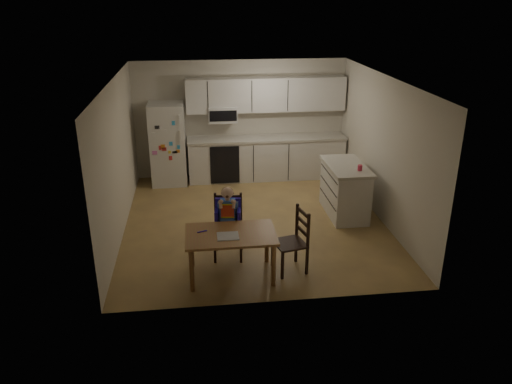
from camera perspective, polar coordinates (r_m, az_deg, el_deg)
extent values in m
cube|color=olive|center=(8.89, -0.20, -3.36)|extent=(4.50, 5.00, 0.01)
cube|color=beige|center=(10.83, -1.80, 8.33)|extent=(4.50, 0.02, 2.50)
cube|color=beige|center=(8.48, -15.52, 3.67)|extent=(0.02, 5.00, 2.50)
cube|color=beige|center=(8.97, 14.27, 4.77)|extent=(0.02, 5.00, 2.50)
cube|color=white|center=(8.14, -0.22, 12.80)|extent=(4.50, 5.00, 0.01)
cube|color=silver|center=(10.57, -10.02, 5.41)|extent=(0.72, 0.70, 1.70)
cube|color=silver|center=(10.83, 1.20, 3.82)|extent=(3.34, 0.60, 0.86)
cube|color=beige|center=(10.68, 1.23, 6.15)|extent=(3.37, 0.62, 0.05)
cube|color=black|center=(10.44, -3.56, 3.10)|extent=(0.60, 0.02, 0.80)
cube|color=silver|center=(10.61, 1.16, 11.09)|extent=(3.34, 0.34, 0.70)
cube|color=silver|center=(10.57, -3.84, 8.90)|extent=(0.60, 0.38, 0.33)
cube|color=silver|center=(9.15, 10.10, 0.11)|extent=(0.61, 1.21, 0.89)
cube|color=beige|center=(8.99, 10.30, 2.90)|extent=(0.67, 1.27, 0.05)
cylinder|color=#D42B48|center=(8.73, 11.79, 2.73)|extent=(0.08, 0.08, 0.10)
cube|color=olive|center=(6.96, -2.91, -4.88)|extent=(1.26, 0.81, 0.04)
cylinder|color=olive|center=(6.82, -7.37, -8.88)|extent=(0.06, 0.06, 0.64)
cylinder|color=olive|center=(7.40, -7.38, -6.26)|extent=(0.06, 0.06, 0.64)
cylinder|color=olive|center=(6.88, 2.03, -8.37)|extent=(0.06, 0.06, 0.64)
cylinder|color=olive|center=(7.46, 1.24, -5.82)|extent=(0.06, 0.06, 0.64)
cube|color=#A9A9AE|center=(6.86, -3.23, -5.05)|extent=(0.30, 0.26, 0.01)
cylinder|color=#2E1EAE|center=(7.01, -6.27, -4.52)|extent=(0.12, 0.06, 0.02)
cube|color=black|center=(7.56, -3.20, -4.37)|extent=(0.47, 0.47, 0.03)
cube|color=black|center=(7.50, -4.71, -6.61)|extent=(0.04, 0.04, 0.43)
cube|color=black|center=(7.85, -4.54, -5.25)|extent=(0.04, 0.04, 0.43)
cube|color=black|center=(7.49, -1.73, -6.60)|extent=(0.04, 0.04, 0.43)
cube|color=black|center=(7.83, -1.69, -5.25)|extent=(0.04, 0.04, 0.43)
cube|color=black|center=(7.62, -3.19, -1.90)|extent=(0.43, 0.08, 0.51)
cube|color=#2E1EAE|center=(7.53, -3.22, -3.92)|extent=(0.42, 0.39, 0.10)
cube|color=#2E1EAE|center=(7.57, -3.21, -1.91)|extent=(0.39, 0.10, 0.35)
cube|color=#588CEA|center=(7.49, -3.23, -3.58)|extent=(0.33, 0.29, 0.02)
cube|color=#1F54AE|center=(7.42, -3.26, -1.86)|extent=(0.24, 0.17, 0.27)
cube|color=red|center=(7.36, -3.28, -2.14)|extent=(0.19, 0.03, 0.20)
sphere|color=beige|center=(7.31, -3.30, -0.09)|extent=(0.19, 0.19, 0.17)
ellipsoid|color=olive|center=(7.31, -3.31, 0.04)|extent=(0.19, 0.18, 0.14)
cube|color=black|center=(7.20, 3.89, -5.89)|extent=(0.50, 0.50, 0.03)
cube|color=black|center=(7.40, 1.89, -7.03)|extent=(0.04, 0.04, 0.42)
cube|color=black|center=(7.53, 4.60, -6.54)|extent=(0.04, 0.04, 0.42)
cube|color=black|center=(7.09, 3.04, -8.42)|extent=(0.04, 0.04, 0.42)
cube|color=black|center=(7.23, 5.84, -7.87)|extent=(0.04, 0.04, 0.42)
cube|color=black|center=(7.16, 5.34, -3.76)|extent=(0.13, 0.42, 0.50)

